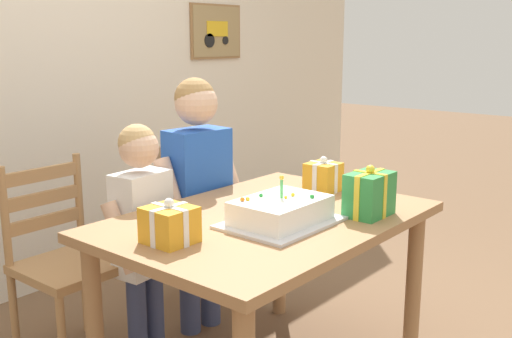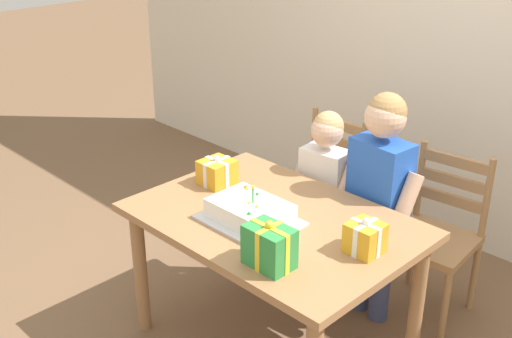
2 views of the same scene
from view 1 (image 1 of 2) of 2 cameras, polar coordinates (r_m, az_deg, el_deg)
back_wall at (r=3.64m, az=-20.27°, el=9.09°), size 6.40×0.11×2.60m
dining_table at (r=2.47m, az=1.05°, el=-6.79°), size 1.33×0.93×0.76m
birthday_cake at (r=2.32m, az=2.38°, el=-4.11°), size 0.44×0.34×0.19m
gift_box_red_large at (r=2.82m, az=6.42°, el=-0.75°), size 0.15×0.15×0.17m
gift_box_beside_cake at (r=2.46m, az=10.74°, el=-2.37°), size 0.21×0.14×0.21m
gift_box_corner_small at (r=2.13m, az=-8.22°, el=-5.26°), size 0.16×0.17×0.16m
chair_left at (r=2.89m, az=-17.67°, el=-8.36°), size 0.43×0.43×0.92m
chair_right at (r=3.35m, az=-6.15°, el=-4.95°), size 0.46×0.46×0.92m
child_older at (r=2.94m, az=-5.54°, el=-1.11°), size 0.48×0.28×1.28m
child_younger at (r=2.74m, az=-10.79°, el=-4.70°), size 0.41×0.24×1.10m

